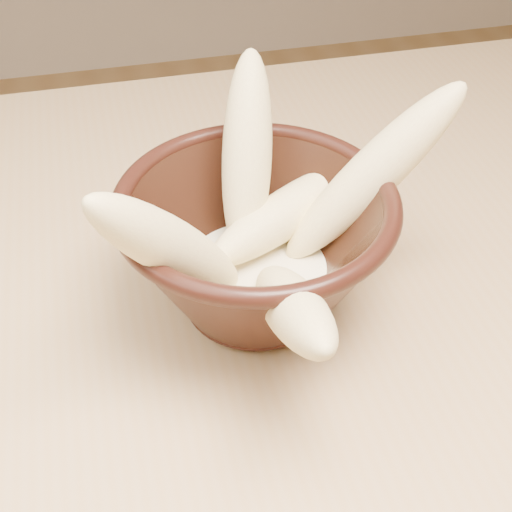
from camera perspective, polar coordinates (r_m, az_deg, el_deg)
The scene contains 8 objects.
table at distance 0.70m, azimuth 4.90°, elevation -5.60°, with size 1.20×0.80×0.75m.
bowl at distance 0.56m, azimuth -0.00°, elevation 0.78°, with size 0.22×0.22×0.12m.
milk_puddle at distance 0.58m, azimuth -0.00°, elevation -1.42°, with size 0.12×0.12×0.02m, color #F3E8C3.
banana_upright at distance 0.58m, azimuth -0.74°, elevation 8.00°, with size 0.04×0.04×0.17m, color #DFC084.
banana_left at distance 0.49m, azimuth -6.85°, elevation 0.73°, with size 0.04×0.04×0.18m, color #DFC084.
banana_right at distance 0.57m, azimuth 9.26°, elevation 6.43°, with size 0.04×0.04×0.19m, color #DFC084.
banana_across at distance 0.59m, azimuth 2.72°, elevation 3.61°, with size 0.04×0.04×0.18m, color #DFC084.
banana_front at distance 0.49m, azimuth 2.91°, elevation -4.10°, with size 0.04×0.04×0.18m, color #DFC084.
Camera 1 is at (-0.17, -0.45, 1.18)m, focal length 50.00 mm.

